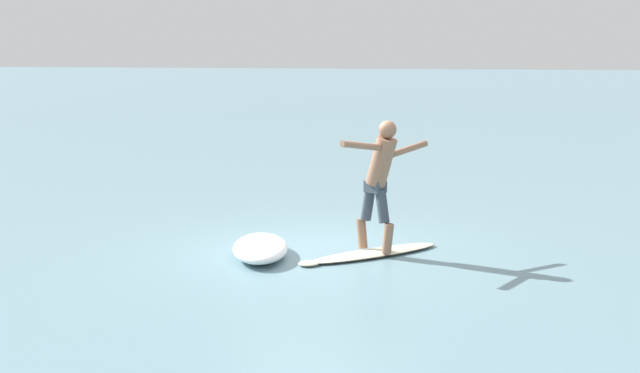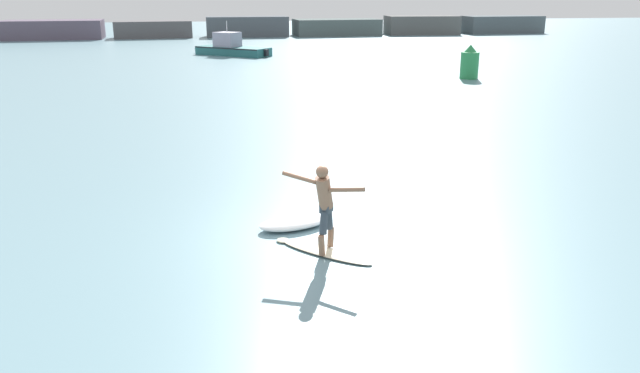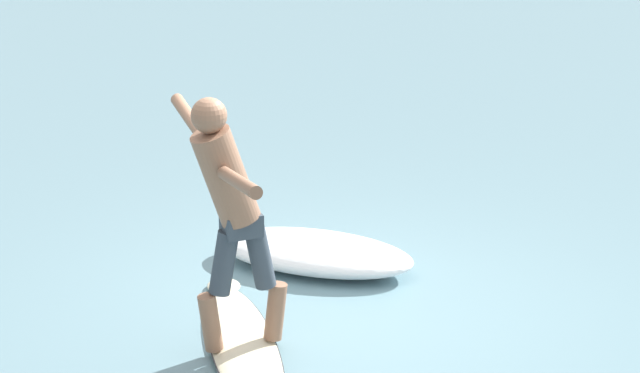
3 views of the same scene
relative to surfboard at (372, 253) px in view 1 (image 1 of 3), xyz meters
name	(u,v)px [view 1 (image 1 of 3)]	position (x,y,z in m)	size (l,w,h in m)	color
ground_plane	(320,250)	(0.20, 0.79, -0.03)	(200.00, 200.00, 0.00)	slate
surfboard	(372,253)	(0.00, 0.00, 0.00)	(1.90, 1.91, 0.20)	beige
surfer	(380,174)	(-0.02, -0.10, 1.13)	(1.47, 1.05, 1.84)	#8B6249
wave_foam_at_tail	(260,248)	(-0.40, 1.51, 0.10)	(1.76, 1.13, 0.26)	white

